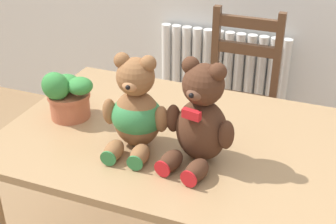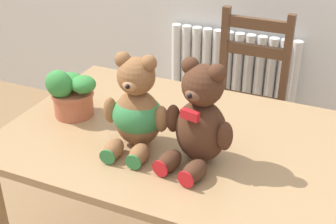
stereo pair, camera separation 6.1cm
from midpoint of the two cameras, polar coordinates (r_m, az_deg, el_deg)
radiator at (r=3.00m, az=8.20°, el=2.55°), size 0.82×0.10×0.71m
dining_table at (r=1.78m, az=2.42°, el=-5.62°), size 1.29×0.87×0.73m
wooden_chair_behind at (r=2.58m, az=9.94°, el=0.97°), size 0.39×0.43×0.93m
teddy_bear_left at (r=1.61m, az=-2.78°, el=0.16°), size 0.24×0.25×0.34m
teddy_bear_right at (r=1.52m, az=5.01°, el=-1.05°), size 0.25×0.27×0.36m
potted_plant at (r=1.85m, az=-10.80°, el=2.26°), size 0.19×0.18×0.21m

